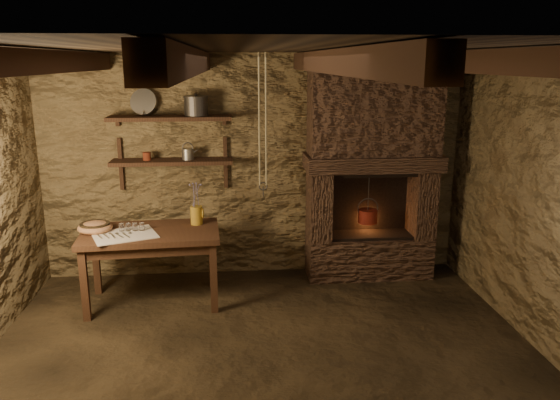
{
  "coord_description": "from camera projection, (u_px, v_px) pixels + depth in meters",
  "views": [
    {
      "loc": [
        -0.23,
        -3.82,
        2.32
      ],
      "look_at": [
        0.19,
        0.9,
        1.1
      ],
      "focal_mm": 35.0,
      "sensor_mm": 36.0,
      "label": 1
    }
  ],
  "objects": [
    {
      "name": "floor",
      "position": [
        266.0,
        365.0,
        4.28
      ],
      "size": [
        4.5,
        4.5,
        0.0
      ],
      "primitive_type": "plane",
      "color": "black",
      "rests_on": "ground"
    },
    {
      "name": "back_wall",
      "position": [
        253.0,
        167.0,
        5.91
      ],
      "size": [
        4.5,
        0.04,
        2.4
      ],
      "primitive_type": "cube",
      "color": "brown",
      "rests_on": "floor"
    },
    {
      "name": "front_wall",
      "position": [
        297.0,
        367.0,
        2.05
      ],
      "size": [
        4.5,
        0.04,
        2.4
      ],
      "primitive_type": "cube",
      "color": "brown",
      "rests_on": "floor"
    },
    {
      "name": "right_wall",
      "position": [
        558.0,
        211.0,
        4.17
      ],
      "size": [
        0.04,
        4.0,
        2.4
      ],
      "primitive_type": "cube",
      "color": "brown",
      "rests_on": "floor"
    },
    {
      "name": "ceiling",
      "position": [
        263.0,
        48.0,
        3.68
      ],
      "size": [
        4.5,
        4.0,
        0.04
      ],
      "primitive_type": "cube",
      "color": "black",
      "rests_on": "back_wall"
    },
    {
      "name": "beam_far_left",
      "position": [
        36.0,
        62.0,
        3.58
      ],
      "size": [
        0.14,
        3.95,
        0.16
      ],
      "primitive_type": "cube",
      "color": "black",
      "rests_on": "ceiling"
    },
    {
      "name": "beam_mid_left",
      "position": [
        189.0,
        62.0,
        3.66
      ],
      "size": [
        0.14,
        3.95,
        0.16
      ],
      "primitive_type": "cube",
      "color": "black",
      "rests_on": "ceiling"
    },
    {
      "name": "beam_mid_right",
      "position": [
        336.0,
        62.0,
        3.75
      ],
      "size": [
        0.14,
        3.95,
        0.16
      ],
      "primitive_type": "cube",
      "color": "black",
      "rests_on": "ceiling"
    },
    {
      "name": "beam_far_right",
      "position": [
        476.0,
        62.0,
        3.83
      ],
      "size": [
        0.14,
        3.95,
        0.16
      ],
      "primitive_type": "cube",
      "color": "black",
      "rests_on": "ceiling"
    },
    {
      "name": "shelf_lower",
      "position": [
        172.0,
        162.0,
        5.66
      ],
      "size": [
        1.25,
        0.3,
        0.04
      ],
      "primitive_type": "cube",
      "color": "black",
      "rests_on": "back_wall"
    },
    {
      "name": "shelf_upper",
      "position": [
        170.0,
        118.0,
        5.55
      ],
      "size": [
        1.25,
        0.3,
        0.04
      ],
      "primitive_type": "cube",
      "color": "black",
      "rests_on": "back_wall"
    },
    {
      "name": "hearth",
      "position": [
        372.0,
        167.0,
        5.79
      ],
      "size": [
        1.43,
        0.51,
        2.3
      ],
      "color": "#3E281F",
      "rests_on": "floor"
    },
    {
      "name": "work_table",
      "position": [
        152.0,
        264.0,
        5.3
      ],
      "size": [
        1.34,
        0.82,
        0.74
      ],
      "rotation": [
        0.0,
        0.0,
        0.06
      ],
      "color": "black",
      "rests_on": "floor"
    },
    {
      "name": "linen_cloth",
      "position": [
        125.0,
        235.0,
        5.08
      ],
      "size": [
        0.68,
        0.62,
        0.01
      ],
      "primitive_type": "cube",
      "rotation": [
        0.0,
        0.0,
        0.38
      ],
      "color": "beige",
      "rests_on": "work_table"
    },
    {
      "name": "pewter_cutlery_row",
      "position": [
        124.0,
        234.0,
        5.06
      ],
      "size": [
        0.5,
        0.34,
        0.01
      ],
      "primitive_type": null,
      "rotation": [
        0.0,
        0.0,
        0.38
      ],
      "color": "#9B9A8D",
      "rests_on": "linen_cloth"
    },
    {
      "name": "drinking_glasses",
      "position": [
        128.0,
        227.0,
        5.17
      ],
      "size": [
        0.18,
        0.05,
        0.07
      ],
      "primitive_type": null,
      "color": "white",
      "rests_on": "linen_cloth"
    },
    {
      "name": "stoneware_jug",
      "position": [
        196.0,
        207.0,
        5.39
      ],
      "size": [
        0.16,
        0.16,
        0.42
      ],
      "rotation": [
        0.0,
        0.0,
        0.44
      ],
      "color": "#AB8221",
      "rests_on": "work_table"
    },
    {
      "name": "wooden_bowl",
      "position": [
        95.0,
        228.0,
        5.19
      ],
      "size": [
        0.33,
        0.33,
        0.12
      ],
      "primitive_type": "ellipsoid",
      "rotation": [
        0.0,
        0.0,
        0.02
      ],
      "color": "#8E5E3D",
      "rests_on": "work_table"
    },
    {
      "name": "iron_stockpot",
      "position": [
        196.0,
        107.0,
        5.54
      ],
      "size": [
        0.3,
        0.3,
        0.18
      ],
      "primitive_type": "cylinder",
      "rotation": [
        0.0,
        0.0,
        -0.32
      ],
      "color": "#2F2C2A",
      "rests_on": "shelf_upper"
    },
    {
      "name": "tin_pan",
      "position": [
        144.0,
        102.0,
        5.58
      ],
      "size": [
        0.29,
        0.17,
        0.27
      ],
      "primitive_type": "cylinder",
      "rotation": [
        1.26,
        0.0,
        -0.19
      ],
      "color": "gray",
      "rests_on": "shelf_upper"
    },
    {
      "name": "small_kettle",
      "position": [
        188.0,
        154.0,
        5.65
      ],
      "size": [
        0.2,
        0.18,
        0.18
      ],
      "primitive_type": null,
      "rotation": [
        0.0,
        0.0,
        -0.41
      ],
      "color": "gray",
      "rests_on": "shelf_lower"
    },
    {
      "name": "rusty_tin",
      "position": [
        147.0,
        156.0,
        5.62
      ],
      "size": [
        0.09,
        0.09,
        0.08
      ],
      "primitive_type": "cylinder",
      "rotation": [
        0.0,
        0.0,
        0.08
      ],
      "color": "#591F11",
      "rests_on": "shelf_lower"
    },
    {
      "name": "red_pot",
      "position": [
        368.0,
        215.0,
        5.87
      ],
      "size": [
        0.26,
        0.26,
        0.54
      ],
      "rotation": [
        0.0,
        0.0,
        -0.34
      ],
      "color": "maroon",
      "rests_on": "hearth"
    },
    {
      "name": "hanging_ropes",
      "position": [
        263.0,
        121.0,
        4.85
      ],
      "size": [
        0.08,
        0.08,
        1.2
      ],
      "primitive_type": null,
      "color": "tan",
      "rests_on": "ceiling"
    }
  ]
}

